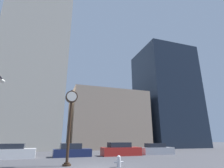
# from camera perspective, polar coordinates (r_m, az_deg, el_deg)

# --- Properties ---
(ground_plane) EXTENTS (200.00, 200.00, 0.00)m
(ground_plane) POSITION_cam_1_polar(r_m,az_deg,el_deg) (12.31, -5.36, -25.71)
(ground_plane) COLOR #424247
(building_tall_tower) EXTENTS (11.93, 12.00, 31.58)m
(building_tall_tower) POSITION_cam_1_polar(r_m,az_deg,el_deg) (38.74, -23.68, 5.20)
(building_tall_tower) COLOR beige
(building_tall_tower) RESTS_ON ground_plane
(building_storefront_row) EXTENTS (14.79, 12.00, 11.04)m
(building_storefront_row) POSITION_cam_1_polar(r_m,az_deg,el_deg) (37.58, -2.00, -11.85)
(building_storefront_row) COLOR tan
(building_storefront_row) RESTS_ON ground_plane
(building_glass_modern) EXTENTS (12.36, 12.00, 23.68)m
(building_glass_modern) POSITION_cam_1_polar(r_m,az_deg,el_deg) (45.43, 17.08, -4.00)
(building_glass_modern) COLOR #1E2838
(building_glass_modern) RESTS_ON ground_plane
(street_clock) EXTENTS (0.89, 0.60, 5.43)m
(street_clock) POSITION_cam_1_polar(r_m,az_deg,el_deg) (13.64, -13.44, -9.18)
(street_clock) COLOR black
(street_clock) RESTS_ON ground_plane
(car_white) EXTENTS (3.95, 2.04, 1.36)m
(car_white) POSITION_cam_1_polar(r_m,az_deg,el_deg) (20.20, -29.52, -18.79)
(car_white) COLOR silver
(car_white) RESTS_ON ground_plane
(car_navy) EXTENTS (3.93, 1.86, 1.35)m
(car_navy) POSITION_cam_1_polar(r_m,az_deg,el_deg) (20.22, -12.99, -20.55)
(car_navy) COLOR #19234C
(car_navy) RESTS_ON ground_plane
(car_red) EXTENTS (4.42, 1.79, 1.42)m
(car_red) POSITION_cam_1_polar(r_m,az_deg,el_deg) (21.14, 2.83, -20.70)
(car_red) COLOR red
(car_red) RESTS_ON ground_plane
(car_silver) EXTENTS (4.00, 2.02, 1.28)m
(car_silver) POSITION_cam_1_polar(r_m,az_deg,el_deg) (23.61, 14.29, -20.03)
(car_silver) COLOR #BCBCC1
(car_silver) RESTS_ON ground_plane
(fire_hydrant_near) EXTENTS (0.64, 0.28, 0.73)m
(fire_hydrant_near) POSITION_cam_1_polar(r_m,az_deg,el_deg) (12.70, 2.23, -23.85)
(fire_hydrant_near) COLOR #B7B7BC
(fire_hydrant_near) RESTS_ON ground_plane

